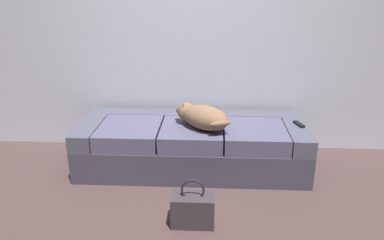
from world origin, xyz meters
The scene contains 6 objects.
ground_plane centered at (0.00, 0.00, 0.00)m, with size 10.00×10.00×0.00m, color #4F3838.
back_wall centered at (0.00, 1.69, 1.40)m, with size 6.40×0.10×2.80m, color silver.
couch centered at (0.00, 1.13, 0.23)m, with size 2.15×0.84×0.46m.
dog_tan centered at (0.10, 1.01, 0.57)m, with size 0.57×0.51×0.22m.
tv_remote centered at (1.00, 1.13, 0.47)m, with size 0.04×0.15×0.02m, color black.
handbag centered at (0.05, 0.18, 0.13)m, with size 0.32×0.18×0.38m.
Camera 1 is at (0.17, -2.20, 1.71)m, focal length 35.08 mm.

